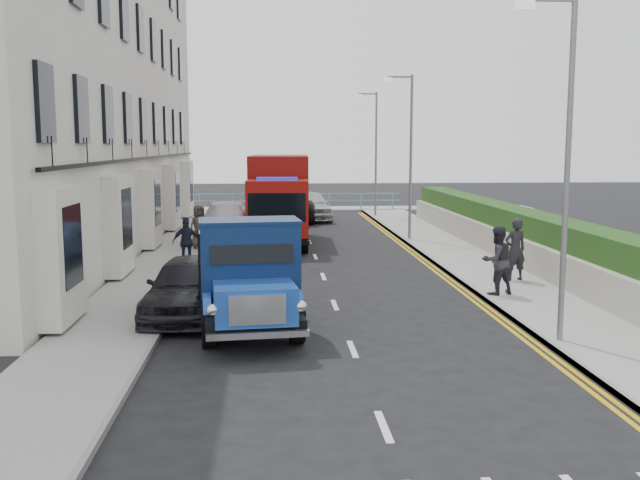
% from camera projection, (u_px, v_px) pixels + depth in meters
% --- Properties ---
extents(ground, '(120.00, 120.00, 0.00)m').
position_uv_depth(ground, '(343.00, 325.00, 16.39)').
color(ground, black).
rests_on(ground, ground).
extents(pavement_west, '(2.40, 38.00, 0.12)m').
position_uv_depth(pavement_west, '(169.00, 261.00, 24.93)').
color(pavement_west, gray).
rests_on(pavement_west, ground).
extents(pavement_east, '(2.60, 38.00, 0.12)m').
position_uv_depth(pavement_east, '(464.00, 258.00, 25.65)').
color(pavement_east, gray).
rests_on(pavement_east, ground).
extents(promenade, '(30.00, 2.50, 0.12)m').
position_uv_depth(promenade, '(296.00, 209.00, 45.06)').
color(promenade, gray).
rests_on(promenade, ground).
extents(sea_plane, '(120.00, 120.00, 0.00)m').
position_uv_depth(sea_plane, '(286.00, 183.00, 75.72)').
color(sea_plane, '#4F606C').
rests_on(sea_plane, ground).
extents(terrace_west, '(6.31, 30.20, 14.25)m').
position_uv_depth(terrace_west, '(67.00, 65.00, 27.64)').
color(terrace_west, beige).
rests_on(terrace_west, ground).
extents(garden_east, '(1.45, 28.00, 1.75)m').
position_uv_depth(garden_east, '(516.00, 234.00, 25.67)').
color(garden_east, '#B2AD9E').
rests_on(garden_east, ground).
extents(seafront_railing, '(13.00, 0.08, 1.11)m').
position_uv_depth(seafront_railing, '(297.00, 202.00, 44.20)').
color(seafront_railing, '#59B2A5').
rests_on(seafront_railing, ground).
extents(lamp_near, '(1.23, 0.18, 7.00)m').
position_uv_depth(lamp_near, '(562.00, 150.00, 14.17)').
color(lamp_near, slate).
rests_on(lamp_near, ground).
extents(lamp_mid, '(1.23, 0.18, 7.00)m').
position_uv_depth(lamp_mid, '(408.00, 147.00, 29.99)').
color(lamp_mid, slate).
rests_on(lamp_mid, ground).
extents(lamp_far, '(1.23, 0.18, 7.00)m').
position_uv_depth(lamp_far, '(374.00, 147.00, 39.88)').
color(lamp_far, slate).
rests_on(lamp_far, ground).
extents(bedford_lorry, '(2.59, 5.46, 2.50)m').
position_uv_depth(bedford_lorry, '(249.00, 282.00, 15.43)').
color(bedford_lorry, black).
rests_on(bedford_lorry, ground).
extents(red_lorry, '(2.59, 7.05, 3.65)m').
position_uv_depth(red_lorry, '(279.00, 197.00, 29.65)').
color(red_lorry, black).
rests_on(red_lorry, ground).
extents(parked_car_front, '(2.11, 4.49, 1.48)m').
position_uv_depth(parked_car_front, '(189.00, 287.00, 17.04)').
color(parked_car_front, black).
rests_on(parked_car_front, ground).
extents(parked_car_mid, '(1.71, 4.01, 1.29)m').
position_uv_depth(parked_car_mid, '(244.00, 240.00, 26.09)').
color(parked_car_mid, '#5F7CCD').
rests_on(parked_car_mid, ground).
extents(parked_car_rear, '(2.29, 5.45, 1.57)m').
position_uv_depth(parked_car_rear, '(226.00, 221.00, 31.20)').
color(parked_car_rear, silver).
rests_on(parked_car_rear, ground).
extents(seafront_car_left, '(3.36, 6.20, 1.65)m').
position_uv_depth(seafront_car_left, '(291.00, 205.00, 38.72)').
color(seafront_car_left, black).
rests_on(seafront_car_left, ground).
extents(seafront_car_right, '(2.48, 4.96, 1.62)m').
position_uv_depth(seafront_car_right, '(310.00, 205.00, 38.94)').
color(seafront_car_right, silver).
rests_on(seafront_car_right, ground).
extents(pedestrian_east_near, '(0.75, 0.56, 1.85)m').
position_uv_depth(pedestrian_east_near, '(515.00, 249.00, 21.01)').
color(pedestrian_east_near, black).
rests_on(pedestrian_east_near, pavement_east).
extents(pedestrian_east_far, '(1.07, 0.95, 1.84)m').
position_uv_depth(pedestrian_east_far, '(497.00, 260.00, 19.04)').
color(pedestrian_east_far, '#2A2730').
rests_on(pedestrian_east_far, pavement_east).
extents(pedestrian_west_near, '(0.94, 0.40, 1.60)m').
position_uv_depth(pedestrian_west_near, '(187.00, 242.00, 23.47)').
color(pedestrian_west_near, '#1A1F2F').
rests_on(pedestrian_west_near, pavement_west).
extents(pedestrian_west_far, '(0.98, 0.89, 1.68)m').
position_uv_depth(pedestrian_west_far, '(199.00, 227.00, 27.54)').
color(pedestrian_west_far, '#40362E').
rests_on(pedestrian_west_far, pavement_west).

